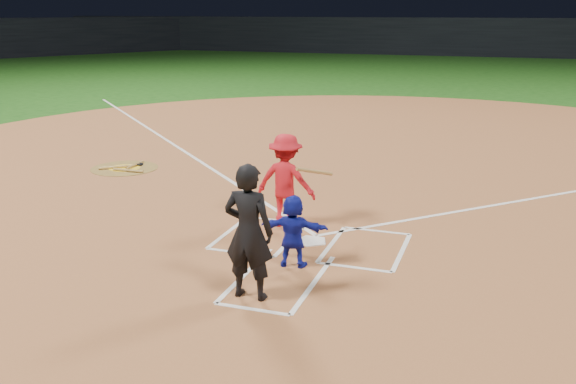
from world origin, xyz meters
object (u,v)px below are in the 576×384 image
(umpire, at_px, (249,232))
(batter_at_plate, at_px, (286,181))
(on_deck_circle, at_px, (124,168))
(catcher, at_px, (293,231))
(home_plate, at_px, (311,241))

(umpire, distance_m, batter_at_plate, 3.15)
(batter_at_plate, bearing_deg, on_deck_circle, 151.63)
(on_deck_circle, relative_size, catcher, 1.45)
(umpire, bearing_deg, home_plate, -93.67)
(on_deck_circle, relative_size, batter_at_plate, 0.97)
(umpire, xyz_separation_m, batter_at_plate, (-0.53, 3.11, -0.10))
(home_plate, xyz_separation_m, catcher, (0.04, -1.14, 0.58))
(on_deck_circle, bearing_deg, batter_at_plate, -28.37)
(umpire, relative_size, batter_at_plate, 1.11)
(home_plate, relative_size, on_deck_circle, 0.35)
(home_plate, distance_m, on_deck_circle, 7.07)
(catcher, bearing_deg, home_plate, -94.00)
(on_deck_circle, bearing_deg, home_plate, -30.44)
(home_plate, height_order, batter_at_plate, batter_at_plate)
(on_deck_circle, xyz_separation_m, umpire, (5.91, -6.02, 0.97))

